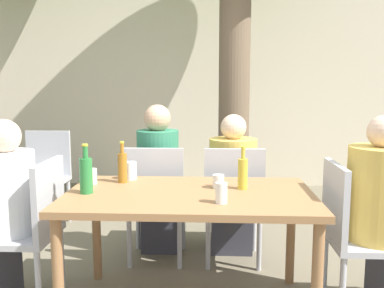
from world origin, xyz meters
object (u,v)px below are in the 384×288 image
object	(u,v)px
dining_table_front	(190,205)
drinking_glass_2	(130,171)
amber_bottle_2	(122,167)
drinking_glass_1	(221,193)
person_seated_2	(160,187)
oil_cruet_1	(243,173)
green_bottle_0	(86,174)
drinking_glass_0	(218,182)
patio_chair_4	(45,172)
patio_chair_1	(353,229)
person_seated_3	(232,191)
patio_chair_2	(156,197)
patio_chair_3	(233,198)
patio_chair_0	(32,224)
drinking_glass_3	(91,176)

from	to	relation	value
dining_table_front	drinking_glass_2	xyz separation A→B (m)	(-0.42, 0.33, 0.14)
amber_bottle_2	drinking_glass_1	xyz separation A→B (m)	(0.64, -0.46, -0.05)
amber_bottle_2	drinking_glass_1	world-z (taller)	amber_bottle_2
person_seated_2	amber_bottle_2	distance (m)	0.75
amber_bottle_2	oil_cruet_1	bearing A→B (deg)	-10.13
green_bottle_0	drinking_glass_0	distance (m)	0.80
patio_chair_4	amber_bottle_2	world-z (taller)	amber_bottle_2
patio_chair_1	person_seated_2	size ratio (longest dim) A/B	0.75
person_seated_3	green_bottle_0	bearing A→B (deg)	46.54
drinking_glass_0	patio_chair_2	bearing A→B (deg)	129.97
patio_chair_3	oil_cruet_1	bearing A→B (deg)	92.68
patio_chair_0	patio_chair_3	world-z (taller)	same
patio_chair_3	person_seated_3	distance (m)	0.24
dining_table_front	patio_chair_0	size ratio (longest dim) A/B	1.61
patio_chair_0	drinking_glass_0	world-z (taller)	patio_chair_0
patio_chair_3	person_seated_3	bearing A→B (deg)	-90.00
dining_table_front	amber_bottle_2	xyz separation A→B (m)	(-0.45, 0.24, 0.19)
patio_chair_1	drinking_glass_1	size ratio (longest dim) A/B	8.10
amber_bottle_2	person_seated_3	bearing A→B (deg)	41.72
green_bottle_0	drinking_glass_0	bearing A→B (deg)	11.43
dining_table_front	drinking_glass_3	bearing A→B (deg)	163.75
person_seated_2	green_bottle_0	size ratio (longest dim) A/B	4.14
person_seated_2	amber_bottle_2	world-z (taller)	person_seated_2
patio_chair_0	drinking_glass_0	xyz separation A→B (m)	(1.14, 0.11, 0.26)
oil_cruet_1	drinking_glass_2	distance (m)	0.78
amber_bottle_2	drinking_glass_2	distance (m)	0.11
patio_chair_2	oil_cruet_1	size ratio (longest dim) A/B	3.45
patio_chair_3	green_bottle_0	distance (m)	1.20
patio_chair_3	drinking_glass_2	world-z (taller)	patio_chair_3
patio_chair_0	patio_chair_2	world-z (taller)	same
patio_chair_3	drinking_glass_3	world-z (taller)	patio_chair_3
dining_table_front	patio_chair_3	xyz separation A→B (m)	(0.30, 0.67, -0.13)
patio_chair_2	patio_chair_4	xyz separation A→B (m)	(-1.20, 0.86, 0.00)
patio_chair_0	drinking_glass_3	xyz separation A→B (m)	(0.32, 0.19, 0.26)
drinking_glass_1	drinking_glass_2	distance (m)	0.82
dining_table_front	green_bottle_0	size ratio (longest dim) A/B	5.01
patio_chair_4	person_seated_3	world-z (taller)	person_seated_3
amber_bottle_2	drinking_glass_3	distance (m)	0.21
drinking_glass_2	drinking_glass_3	xyz separation A→B (m)	(-0.23, -0.15, -0.01)
patio_chair_1	amber_bottle_2	size ratio (longest dim) A/B	3.37
drinking_glass_2	drinking_glass_0	bearing A→B (deg)	-20.67
oil_cruet_1	patio_chair_3	bearing A→B (deg)	92.68
dining_table_front	oil_cruet_1	bearing A→B (deg)	17.35
patio_chair_0	green_bottle_0	size ratio (longest dim) A/B	3.12
amber_bottle_2	patio_chair_3	bearing A→B (deg)	29.86
drinking_glass_2	patio_chair_2	bearing A→B (deg)	69.64
amber_bottle_2	drinking_glass_0	bearing A→B (deg)	-11.62
patio_chair_1	patio_chair_4	xyz separation A→B (m)	(-2.47, 1.53, 0.00)
patio_chair_4	drinking_glass_0	bearing A→B (deg)	-40.25
drinking_glass_3	person_seated_2	bearing A→B (deg)	63.85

